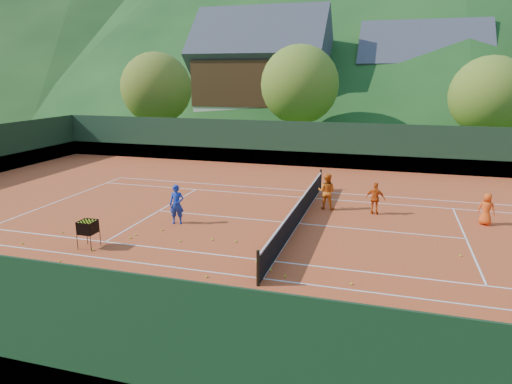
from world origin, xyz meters
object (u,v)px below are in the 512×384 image
(coach, at_px, (177,204))
(chalet_left, at_px, (262,78))
(student_a, at_px, (327,191))
(student_c, at_px, (486,209))
(tennis_net, at_px, (299,212))
(chalet_mid, at_px, (420,85))
(ball_hopper, at_px, (88,228))
(student_b, at_px, (375,198))

(coach, relative_size, chalet_left, 0.12)
(student_a, bearing_deg, student_c, -177.88)
(tennis_net, bearing_deg, coach, -163.69)
(chalet_mid, bearing_deg, student_c, -87.55)
(student_a, distance_m, ball_hopper, 10.35)
(student_c, distance_m, ball_hopper, 15.53)
(student_c, bearing_deg, student_a, 16.88)
(student_b, bearing_deg, tennis_net, 47.02)
(student_b, relative_size, chalet_left, 0.10)
(student_a, height_order, chalet_left, chalet_left)
(student_c, xyz_separation_m, ball_hopper, (-13.96, -6.80, 0.08))
(coach, bearing_deg, chalet_left, 86.38)
(student_c, height_order, tennis_net, student_c)
(student_c, bearing_deg, chalet_mid, -66.93)
(coach, xyz_separation_m, ball_hopper, (-1.80, -3.37, -0.07))
(student_c, xyz_separation_m, chalet_mid, (-1.37, 31.97, 4.30))
(coach, xyz_separation_m, student_a, (5.60, 3.86, 0.00))
(student_c, relative_size, chalet_mid, 0.11)
(student_c, height_order, ball_hopper, student_c)
(ball_hopper, bearing_deg, student_a, 44.36)
(student_a, height_order, tennis_net, student_a)
(student_c, bearing_deg, ball_hopper, 46.60)
(student_a, xyz_separation_m, student_b, (2.16, -0.21, -0.11))
(student_a, distance_m, tennis_net, 2.61)
(student_c, xyz_separation_m, chalet_left, (-17.37, 27.97, 4.96))
(coach, height_order, chalet_left, chalet_left)
(tennis_net, bearing_deg, student_c, 15.40)
(ball_hopper, distance_m, chalet_left, 35.28)
(student_b, height_order, tennis_net, student_b)
(student_b, xyz_separation_m, chalet_mid, (3.04, 31.75, 4.26))
(coach, distance_m, student_b, 8.58)
(student_a, bearing_deg, tennis_net, 77.84)
(student_b, distance_m, chalet_left, 31.02)
(tennis_net, relative_size, chalet_mid, 0.95)
(student_b, distance_m, tennis_net, 3.72)
(student_a, bearing_deg, chalet_left, -62.73)
(chalet_mid, bearing_deg, student_b, -95.47)
(chalet_left, bearing_deg, tennis_net, -71.57)
(chalet_left, xyz_separation_m, chalet_mid, (16.00, 4.00, -0.66))
(chalet_left, distance_m, chalet_mid, 16.51)
(coach, distance_m, chalet_left, 32.19)
(chalet_left, bearing_deg, student_b, -64.97)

